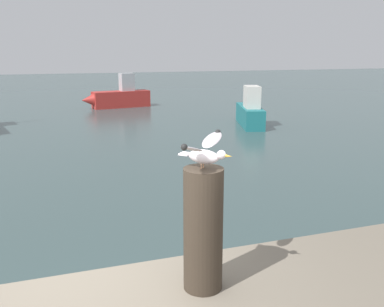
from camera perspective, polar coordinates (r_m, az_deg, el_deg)
mooring_post at (r=3.14m, az=1.50°, el=-10.16°), size 0.29×0.29×0.92m
seagull at (r=2.95m, az=1.64°, el=0.24°), size 0.49×0.50×0.23m
boat_teal at (r=18.69m, az=7.69°, el=5.59°), size 1.78×3.70×1.73m
boat_red at (r=24.66m, az=-9.99°, el=7.44°), size 3.94×1.48×1.91m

